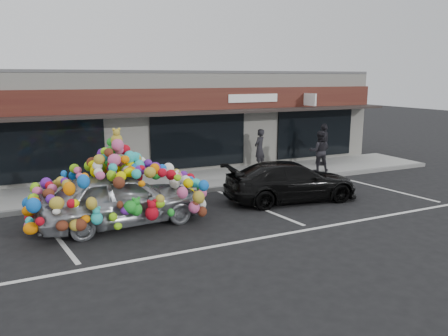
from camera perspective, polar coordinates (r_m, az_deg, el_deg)
name	(u,v)px	position (r m, az deg, el deg)	size (l,w,h in m)	color
ground	(174,220)	(12.70, -6.49, -6.81)	(90.00, 90.00, 0.00)	black
shop_building	(112,120)	(20.32, -14.45, 6.11)	(24.00, 7.20, 4.31)	silver
sidewalk	(139,187)	(16.38, -11.06, -2.44)	(26.00, 3.00, 0.15)	#9C9C96
kerb	(150,197)	(14.97, -9.62, -3.73)	(26.00, 0.18, 0.16)	slate
parking_stripe_left	(55,235)	(12.31, -21.17, -8.14)	(0.12, 4.40, 0.01)	silver
parking_stripe_mid	(256,206)	(13.97, 4.20, -5.02)	(0.12, 4.40, 0.01)	silver
parking_stripe_right	(383,188)	(17.21, 20.07, -2.50)	(0.12, 4.40, 0.01)	silver
lane_line	(277,235)	(11.55, 6.87, -8.72)	(14.00, 0.12, 0.01)	silver
toy_car	(120,192)	(12.35, -13.43, -3.08)	(3.20, 4.84, 2.75)	gray
black_sedan	(291,181)	(14.64, 8.76, -1.73)	(4.48, 1.82, 1.30)	black
pedestrian_a	(260,149)	(19.04, 4.66, 2.55)	(0.62, 0.41, 1.70)	black
pedestrian_b	(319,151)	(18.70, 12.31, 2.17)	(0.83, 0.65, 1.71)	black
pedestrian_c	(324,144)	(20.07, 12.88, 3.02)	(0.46, 1.10, 1.87)	#28252B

